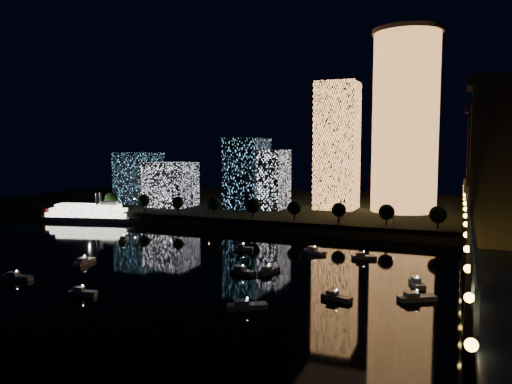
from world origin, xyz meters
TOP-DOWN VIEW (x-y plane):
  - ground at (0.00, 0.00)m, footprint 520.00×520.00m
  - far_bank at (0.00, 160.00)m, footprint 420.00×160.00m
  - seawall at (0.00, 82.00)m, footprint 420.00×6.00m
  - tower_cylindrical at (31.30, 137.60)m, footprint 34.00×34.00m
  - tower_rectangular at (-2.38, 135.64)m, footprint 20.66×20.66m
  - midrise_blocks at (-70.26, 120.28)m, footprint 99.30×33.33m
  - truss_bridge at (65.00, 3.72)m, footprint 13.00×266.00m
  - riverboat at (-117.70, 76.50)m, footprint 50.09×20.78m
  - motorboats at (0.19, 10.05)m, footprint 121.68×76.00m
  - esplanade_trees at (-26.80, 88.00)m, footprint 166.93×6.99m
  - street_lamps at (-34.00, 94.00)m, footprint 132.70×0.70m

SIDE VIEW (x-z plane):
  - ground at x=0.00m, z-range 0.00..0.00m
  - motorboats at x=0.19m, z-range -0.58..2.20m
  - seawall at x=0.00m, z-range 0.00..3.00m
  - far_bank at x=0.00m, z-range 0.00..5.00m
  - riverboat at x=-117.70m, z-range -3.61..11.20m
  - street_lamps at x=-34.00m, z-range 6.20..11.85m
  - esplanade_trees at x=-26.80m, z-range 5.98..14.97m
  - truss_bridge at x=65.00m, z-range -8.75..41.25m
  - midrise_blocks at x=-70.26m, z-range 1.84..38.90m
  - tower_rectangular at x=-2.38m, z-range 5.00..70.74m
  - tower_cylindrical at x=31.30m, z-range 5.13..94.81m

